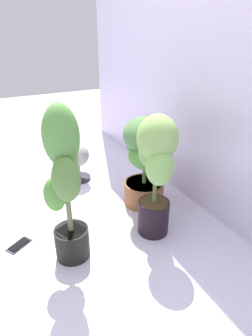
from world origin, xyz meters
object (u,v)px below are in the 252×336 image
Objects in this scene: potted_plant_back_right at (156,167)px; potted_plant_front_right at (65,182)px; cell_phone at (19,245)px; floor_fan at (78,158)px; potted_plant_back_center at (145,155)px.

potted_plant_back_right is 0.87× the size of potted_plant_front_right.
floor_fan reaches higher than cell_phone.
floor_fan is at bearing -167.49° from potted_plant_back_right.
potted_plant_front_right is at bearing -92.12° from potted_plant_back_right.
potted_plant_back_center is 0.95m from cell_phone.
potted_plant_back_center reaches higher than floor_fan.
floor_fan is at bearing 158.92° from potted_plant_front_right.
potted_plant_back_center is 3.98× the size of cell_phone.
potted_plant_back_center reaches higher than cell_phone.
cell_phone is 0.85m from floor_fan.
cell_phone is at bearing -81.59° from floor_fan.
potted_plant_back_right is at bearing 39.14° from cell_phone.
potted_plant_front_right is (-0.02, -0.50, 0.03)m from potted_plant_back_right.
floor_fan is (-0.60, 0.57, 0.19)m from cell_phone.
potted_plant_back_center is 0.74× the size of potted_plant_front_right.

